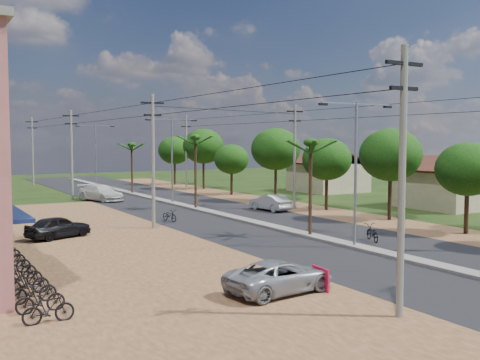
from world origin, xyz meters
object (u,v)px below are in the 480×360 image
Objects in this scene: car_white_far at (101,193)px; car_parked_silver at (280,277)px; moto_rider_east at (372,233)px; roadside_sign at (321,279)px; car_silver_mid at (270,203)px; parked_scooter_row at (21,275)px; car_parked_dark at (58,228)px.

car_white_far is 1.19× the size of car_parked_silver.
moto_rider_east is 11.66m from roadside_sign.
car_white_far reaches higher than moto_rider_east.
car_silver_mid is at bearing -38.67° from car_parked_silver.
moto_rider_east is at bearing -65.62° from car_parked_silver.
car_parked_silver is at bearing 55.22° from moto_rider_east.
moto_rider_east is 0.17× the size of parked_scooter_row.
car_parked_dark is 11.56m from parked_scooter_row.
parked_scooter_row is at bearing 49.00° from car_parked_silver.
car_white_far reaches higher than car_parked_silver.
car_white_far is 32.82m from parked_scooter_row.
car_white_far is at bearing -51.72° from moto_rider_east.
car_parked_dark is 18.74m from moto_rider_east.
car_silver_mid is 0.77× the size of car_white_far.
car_parked_silver is 17.45m from car_parked_dark.
car_silver_mid is 25.15m from roadside_sign.
car_silver_mid is at bearing -97.13° from car_parked_dark.
moto_rider_east is (15.60, -10.38, -0.18)m from car_parked_dark.
car_parked_dark is at bearing 8.12° from car_silver_mid.
parked_scooter_row is (-3.86, -10.89, -0.18)m from car_parked_dark.
car_white_far reaches higher than parked_scooter_row.
car_white_far is 0.49× the size of parked_scooter_row.
car_parked_silver reaches higher than parked_scooter_row.
car_white_far is (-10.00, 14.87, 0.10)m from car_silver_mid.
car_silver_mid is 1.05× the size of car_parked_dark.
parked_scooter_row is at bearing 28.82° from car_silver_mid.
car_silver_mid is 2.21× the size of moto_rider_east.
car_parked_silver is 12.71m from moto_rider_east.
car_parked_dark is 2.11× the size of moto_rider_east.
car_silver_mid reaches higher than roadside_sign.
roadside_sign is (6.24, -17.33, -0.21)m from car_parked_dark.
car_parked_dark reaches higher than car_parked_silver.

